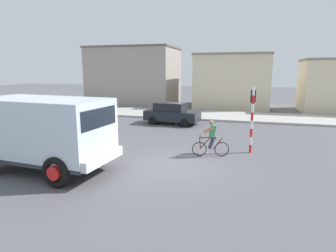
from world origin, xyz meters
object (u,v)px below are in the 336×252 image
(truck_foreground, at_px, (44,130))
(cyclist, at_px, (211,138))
(pedestrian_near_kerb, at_px, (177,114))
(car_red_near, at_px, (172,113))
(traffic_light_pole, at_px, (252,111))

(truck_foreground, xyz_separation_m, cyclist, (6.08, 3.71, -0.80))
(cyclist, xyz_separation_m, pedestrian_near_kerb, (-3.34, 6.86, -0.02))
(truck_foreground, relative_size, car_red_near, 1.35)
(cyclist, height_order, car_red_near, cyclist)
(truck_foreground, xyz_separation_m, pedestrian_near_kerb, (2.75, 10.57, -0.82))
(traffic_light_pole, relative_size, pedestrian_near_kerb, 1.98)
(cyclist, height_order, traffic_light_pole, traffic_light_pole)
(truck_foreground, xyz_separation_m, car_red_near, (2.21, 11.06, -0.85))
(truck_foreground, relative_size, pedestrian_near_kerb, 3.46)
(truck_foreground, relative_size, cyclist, 3.26)
(pedestrian_near_kerb, bearing_deg, truck_foreground, -104.56)
(traffic_light_pole, bearing_deg, cyclist, -146.00)
(car_red_near, height_order, pedestrian_near_kerb, pedestrian_near_kerb)
(truck_foreground, bearing_deg, car_red_near, 78.72)
(truck_foreground, height_order, cyclist, truck_foreground)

